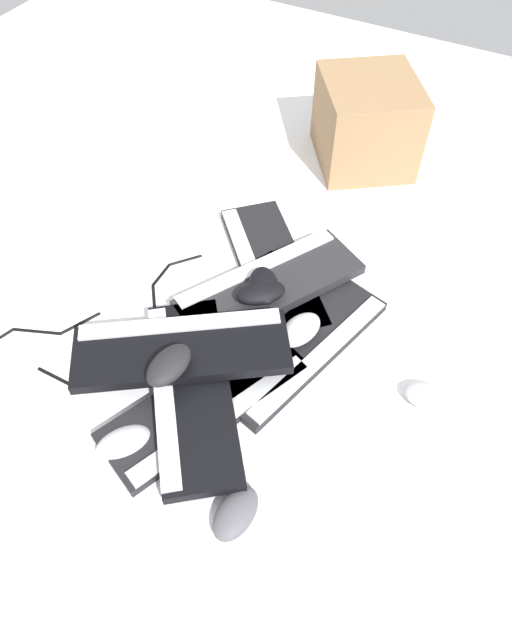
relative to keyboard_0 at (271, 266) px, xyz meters
The scene contains 17 objects.
ground_plane 0.24m from the keyboard_0, behind, with size 3.20×3.20×0.00m, color white.
keyboard_0 is the anchor object (origin of this frame).
keyboard_1 0.19m from the keyboard_0, behind, with size 0.46×0.30×0.03m.
keyboard_2 0.41m from the keyboard_0, behind, with size 0.46×0.31×0.03m.
keyboard_3 0.25m from the keyboard_0, 136.93° to the right, with size 0.46×0.26×0.03m.
keyboard_4 0.10m from the keyboard_0, 154.32° to the right, with size 0.46×0.35×0.03m.
keyboard_5 0.41m from the keyboard_0, behind, with size 0.44×0.39×0.03m.
keyboard_6 0.35m from the keyboard_0, behind, with size 0.37×0.45×0.03m.
mouse_0 0.24m from the keyboard_0, 136.77° to the right, with size 0.11×0.07×0.04m, color #B7B7BC.
mouse_1 0.42m from the keyboard_0, behind, with size 0.11×0.07×0.04m, color black.
mouse_2 0.62m from the keyboard_0, 158.22° to the right, with size 0.11×0.07×0.04m, color #4C4C51.
mouse_3 0.14m from the keyboard_0, 160.08° to the right, with size 0.11×0.07×0.04m, color black.
mouse_4 0.16m from the keyboard_0, 161.43° to the right, with size 0.11×0.07×0.04m, color black.
mouse_5 0.49m from the keyboard_0, 111.06° to the right, with size 0.11×0.07×0.04m, color #B7B7BC.
mouse_6 0.56m from the keyboard_0, behind, with size 0.11×0.07×0.04m, color #B7B7BC.
cable_0 0.36m from the keyboard_0, 145.91° to the left, with size 0.46×0.15×0.01m.
cardboard_box 0.54m from the keyboard_0, ahead, with size 0.28×0.25×0.24m, color olive.
Camera 1 is at (-0.63, -0.42, 1.02)m, focal length 32.00 mm.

